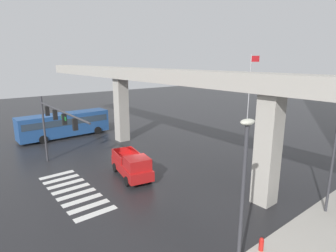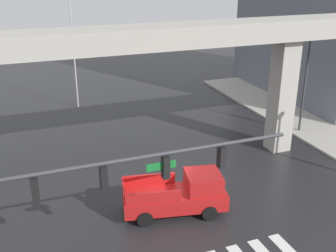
{
  "view_description": "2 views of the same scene",
  "coord_description": "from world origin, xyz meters",
  "px_view_note": "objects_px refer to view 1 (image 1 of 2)",
  "views": [
    {
      "loc": [
        18.89,
        -12.42,
        9.39
      ],
      "look_at": [
        0.08,
        2.57,
        3.66
      ],
      "focal_mm": 29.62,
      "sensor_mm": 36.0,
      "label": 1
    },
    {
      "loc": [
        -6.33,
        -18.0,
        11.78
      ],
      "look_at": [
        1.55,
        2.82,
        2.92
      ],
      "focal_mm": 44.31,
      "sensor_mm": 36.0,
      "label": 2
    }
  ],
  "objects_px": {
    "pickup_truck": "(133,166)",
    "flagpole": "(250,90)",
    "traffic_signal_mast": "(55,120)",
    "street_lamp_near_corner": "(243,185)",
    "fire_hydrant": "(261,245)",
    "city_bus": "(65,123)",
    "street_lamp_mid_block": "(335,144)"
  },
  "relations": [
    {
      "from": "city_bus",
      "to": "flagpole",
      "type": "height_order",
      "value": "flagpole"
    },
    {
      "from": "traffic_signal_mast",
      "to": "street_lamp_near_corner",
      "type": "bearing_deg",
      "value": 7.18
    },
    {
      "from": "pickup_truck",
      "to": "flagpole",
      "type": "distance_m",
      "value": 18.91
    },
    {
      "from": "pickup_truck",
      "to": "street_lamp_near_corner",
      "type": "xyz_separation_m",
      "value": [
        12.23,
        -2.21,
        3.57
      ]
    },
    {
      "from": "pickup_truck",
      "to": "street_lamp_near_corner",
      "type": "bearing_deg",
      "value": -10.26
    },
    {
      "from": "traffic_signal_mast",
      "to": "street_lamp_near_corner",
      "type": "distance_m",
      "value": 17.09
    },
    {
      "from": "city_bus",
      "to": "flagpole",
      "type": "xyz_separation_m",
      "value": [
        13.85,
        18.26,
        4.09
      ]
    },
    {
      "from": "street_lamp_near_corner",
      "to": "fire_hydrant",
      "type": "relative_size",
      "value": 8.52
    },
    {
      "from": "pickup_truck",
      "to": "flagpole",
      "type": "relative_size",
      "value": 0.54
    },
    {
      "from": "city_bus",
      "to": "street_lamp_near_corner",
      "type": "distance_m",
      "value": 28.34
    },
    {
      "from": "pickup_truck",
      "to": "street_lamp_near_corner",
      "type": "height_order",
      "value": "street_lamp_near_corner"
    },
    {
      "from": "flagpole",
      "to": "city_bus",
      "type": "bearing_deg",
      "value": -127.18
    },
    {
      "from": "city_bus",
      "to": "flagpole",
      "type": "relative_size",
      "value": 1.08
    },
    {
      "from": "street_lamp_near_corner",
      "to": "traffic_signal_mast",
      "type": "bearing_deg",
      "value": -172.82
    },
    {
      "from": "traffic_signal_mast",
      "to": "pickup_truck",
      "type": "bearing_deg",
      "value": 42.62
    },
    {
      "from": "pickup_truck",
      "to": "traffic_signal_mast",
      "type": "distance_m",
      "value": 7.4
    },
    {
      "from": "street_lamp_near_corner",
      "to": "flagpole",
      "type": "distance_m",
      "value": 24.91
    },
    {
      "from": "pickup_truck",
      "to": "city_bus",
      "type": "distance_m",
      "value": 15.91
    },
    {
      "from": "pickup_truck",
      "to": "city_bus",
      "type": "relative_size",
      "value": 0.5
    },
    {
      "from": "fire_hydrant",
      "to": "flagpole",
      "type": "relative_size",
      "value": 0.08
    },
    {
      "from": "traffic_signal_mast",
      "to": "street_lamp_mid_block",
      "type": "height_order",
      "value": "street_lamp_mid_block"
    },
    {
      "from": "traffic_signal_mast",
      "to": "street_lamp_near_corner",
      "type": "relative_size",
      "value": 1.5
    },
    {
      "from": "street_lamp_near_corner",
      "to": "fire_hydrant",
      "type": "xyz_separation_m",
      "value": [
        -0.4,
        2.41,
        -4.13
      ]
    },
    {
      "from": "fire_hydrant",
      "to": "pickup_truck",
      "type": "bearing_deg",
      "value": -179.06
    },
    {
      "from": "traffic_signal_mast",
      "to": "fire_hydrant",
      "type": "bearing_deg",
      "value": 15.35
    },
    {
      "from": "pickup_truck",
      "to": "street_lamp_mid_block",
      "type": "relative_size",
      "value": 0.74
    },
    {
      "from": "traffic_signal_mast",
      "to": "street_lamp_near_corner",
      "type": "xyz_separation_m",
      "value": [
        16.96,
        2.14,
        -0.11
      ]
    },
    {
      "from": "pickup_truck",
      "to": "street_lamp_near_corner",
      "type": "distance_m",
      "value": 12.93
    },
    {
      "from": "traffic_signal_mast",
      "to": "city_bus",
      "type": "bearing_deg",
      "value": 159.11
    },
    {
      "from": "fire_hydrant",
      "to": "city_bus",
      "type": "bearing_deg",
      "value": -179.41
    },
    {
      "from": "street_lamp_near_corner",
      "to": "street_lamp_mid_block",
      "type": "height_order",
      "value": "same"
    },
    {
      "from": "pickup_truck",
      "to": "fire_hydrant",
      "type": "bearing_deg",
      "value": 0.94
    }
  ]
}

